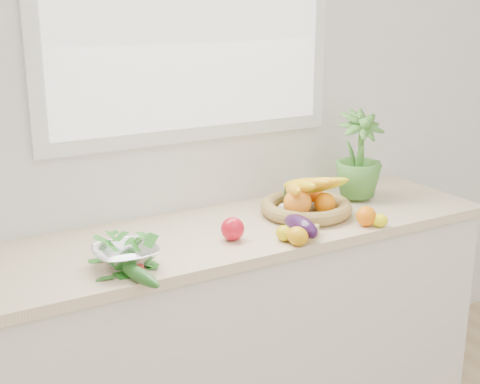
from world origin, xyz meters
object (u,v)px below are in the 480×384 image
eggplant (301,226)px  colander_with_spinach (126,251)px  apple (233,229)px  potted_herb (359,154)px  fruit_basket (306,202)px  cucumber (137,274)px

eggplant → colander_with_spinach: size_ratio=0.91×
apple → potted_herb: potted_herb is taller
apple → colander_with_spinach: 0.44m
potted_herb → apple: bearing=-167.0°
eggplant → fruit_basket: (0.17, 0.20, 0.01)m
cucumber → eggplant: bearing=5.7°
cucumber → fruit_basket: bearing=17.7°
apple → fruit_basket: bearing=14.7°
potted_herb → cucumber: bearing=-164.2°
cucumber → potted_herb: 1.24m
fruit_basket → colander_with_spinach: fruit_basket is taller
apple → cucumber: (-0.44, -0.17, -0.02)m
cucumber → colander_with_spinach: colander_with_spinach is taller
fruit_basket → apple: bearing=-165.3°
apple → cucumber: size_ratio=0.35×
potted_herb → eggplant: bearing=-151.6°
apple → fruit_basket: size_ratio=0.19×
apple → eggplant: (0.24, -0.10, -0.00)m
apple → eggplant: bearing=-21.9°
eggplant → potted_herb: potted_herb is taller
apple → fruit_basket: (0.41, 0.11, 0.01)m
eggplant → colander_with_spinach: (-0.68, 0.05, 0.02)m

